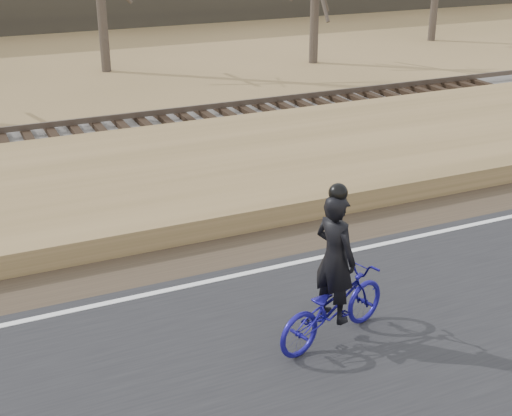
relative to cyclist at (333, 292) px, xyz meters
name	(u,v)px	position (x,y,z in m)	size (l,w,h in m)	color
cyclist	(333,292)	(0.00, 0.00, 0.00)	(2.16, 1.27, 2.39)	navy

